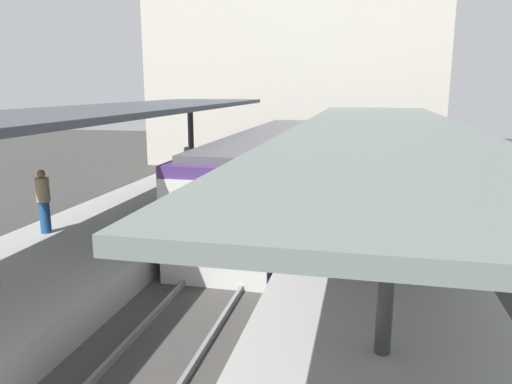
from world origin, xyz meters
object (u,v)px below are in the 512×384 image
at_px(passenger_mid_platform, 369,181).
at_px(passenger_far_end, 44,200).
at_px(commuter_train, 270,174).
at_px(passenger_near_bench, 187,170).
at_px(platform_bench, 415,246).
at_px(platform_sign, 416,157).
at_px(litter_bin, 361,231).

height_order(passenger_mid_platform, passenger_far_end, passenger_far_end).
bearing_deg(passenger_mid_platform, commuter_train, 162.91).
relative_size(passenger_near_bench, passenger_mid_platform, 1.11).
height_order(passenger_near_bench, passenger_mid_platform, passenger_near_bench).
distance_m(platform_bench, passenger_far_end, 9.64).
distance_m(commuter_train, platform_sign, 5.21).
relative_size(platform_bench, passenger_far_end, 0.80).
bearing_deg(platform_bench, passenger_mid_platform, 100.18).
xyz_separation_m(passenger_mid_platform, passenger_far_end, (-8.60, -5.17, 0.07)).
distance_m(litter_bin, passenger_mid_platform, 4.52).
relative_size(commuter_train, platform_bench, 10.19).
bearing_deg(passenger_far_end, passenger_mid_platform, 31.01).
xyz_separation_m(platform_sign, passenger_near_bench, (-8.04, -0.35, -0.69)).
bearing_deg(passenger_near_bench, passenger_far_end, -111.08).
bearing_deg(litter_bin, passenger_near_bench, 143.17).
bearing_deg(passenger_mid_platform, passenger_near_bench, 177.79).
distance_m(commuter_train, passenger_mid_platform, 3.75).
height_order(platform_bench, passenger_far_end, passenger_far_end).
xyz_separation_m(platform_bench, litter_bin, (-1.19, 1.14, -0.06)).
bearing_deg(passenger_far_end, litter_bin, 4.62).
bearing_deg(litter_bin, commuter_train, 121.31).
relative_size(platform_sign, litter_bin, 2.76).
relative_size(platform_bench, platform_sign, 0.63).
height_order(platform_sign, passenger_far_end, platform_sign).
xyz_separation_m(platform_sign, litter_bin, (-1.71, -5.10, -1.22)).
bearing_deg(passenger_far_end, passenger_near_bench, 68.92).
height_order(litter_bin, passenger_far_end, passenger_far_end).
xyz_separation_m(litter_bin, passenger_far_end, (-8.42, -0.68, 0.51)).
distance_m(commuter_train, litter_bin, 6.56).
bearing_deg(platform_sign, litter_bin, -108.50).
bearing_deg(platform_bench, commuter_train, 124.32).
relative_size(commuter_train, litter_bin, 17.83).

